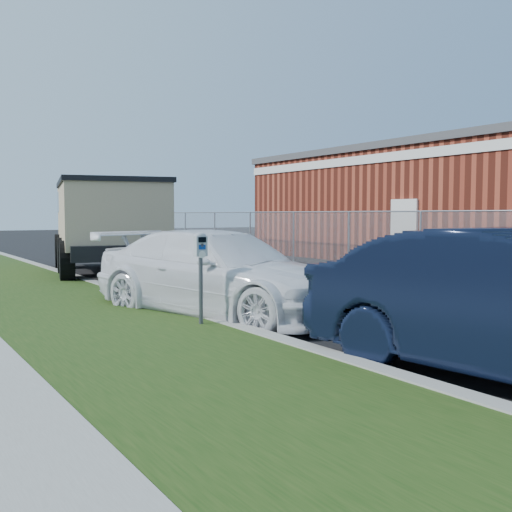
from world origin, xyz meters
TOP-DOWN VIEW (x-y plane):
  - ground at (0.00, 0.00)m, footprint 120.00×120.00m
  - chainlink_fence at (6.00, 7.00)m, footprint 0.06×30.06m
  - brick_building at (12.00, 8.00)m, footprint 9.20×14.20m
  - parking_meter at (-2.96, 0.04)m, footprint 0.19×0.14m
  - white_wagon at (-2.03, 1.21)m, footprint 3.43×5.36m
  - dump_truck at (-1.12, 9.63)m, footprint 4.11×7.42m

SIDE VIEW (x-z plane):
  - ground at x=0.00m, z-range 0.00..0.00m
  - white_wagon at x=-2.03m, z-range 0.00..1.45m
  - parking_meter at x=-2.96m, z-range 0.42..1.75m
  - chainlink_fence at x=6.00m, z-range -13.74..16.26m
  - dump_truck at x=-1.12m, z-range 0.17..2.92m
  - brick_building at x=12.00m, z-range 0.04..4.21m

